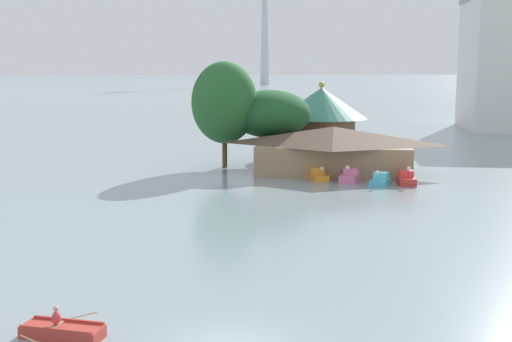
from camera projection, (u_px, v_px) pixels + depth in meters
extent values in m
cube|color=#B7382D|center=(63.00, 332.00, 25.88)|extent=(3.37, 1.46, 0.49)
cube|color=#B7382D|center=(69.00, 320.00, 26.32)|extent=(3.10, 0.43, 0.10)
cube|color=#B7382D|center=(55.00, 330.00, 25.34)|extent=(3.10, 0.43, 0.10)
cube|color=#997F5B|center=(57.00, 325.00, 25.89)|extent=(0.34, 0.97, 0.04)
ellipsoid|color=#BF3F3F|center=(56.00, 318.00, 25.85)|extent=(0.37, 0.47, 0.54)
sphere|color=tan|center=(56.00, 309.00, 25.79)|extent=(0.22, 0.22, 0.22)
cylinder|color=tan|center=(78.00, 317.00, 27.24)|extent=(1.72, 0.23, 0.59)
cube|color=orange|center=(318.00, 177.00, 62.22)|extent=(2.23, 3.12, 0.58)
cube|color=gold|center=(317.00, 170.00, 62.47)|extent=(1.52, 1.59, 0.60)
cylinder|color=orange|center=(322.00, 173.00, 61.04)|extent=(0.14, 0.14, 0.52)
sphere|color=white|center=(322.00, 168.00, 60.97)|extent=(0.34, 0.34, 0.34)
cube|color=pink|center=(350.00, 178.00, 61.36)|extent=(2.18, 3.17, 0.71)
cube|color=pink|center=(351.00, 170.00, 61.59)|extent=(1.56, 1.58, 0.56)
cylinder|color=pink|center=(347.00, 173.00, 60.20)|extent=(0.14, 0.14, 0.58)
sphere|color=white|center=(348.00, 168.00, 60.13)|extent=(0.37, 0.37, 0.37)
cube|color=#4CB7CC|center=(380.00, 182.00, 59.31)|extent=(2.08, 2.68, 0.56)
cube|color=#5DCDE2|center=(381.00, 175.00, 59.48)|extent=(1.48, 1.38, 0.65)
cylinder|color=#4CB7CC|center=(377.00, 178.00, 58.38)|extent=(0.14, 0.14, 0.57)
sphere|color=white|center=(378.00, 173.00, 58.31)|extent=(0.35, 0.35, 0.35)
cube|color=red|center=(406.00, 181.00, 59.81)|extent=(1.66, 2.71, 0.69)
cube|color=#E8423C|center=(406.00, 173.00, 60.03)|extent=(1.34, 1.26, 0.57)
cylinder|color=red|center=(408.00, 175.00, 58.67)|extent=(0.14, 0.14, 0.74)
sphere|color=white|center=(409.00, 169.00, 58.58)|extent=(0.36, 0.36, 0.36)
cube|color=#9E7F5B|center=(333.00, 159.00, 66.01)|extent=(15.17, 7.51, 2.94)
pyramid|color=brown|center=(333.00, 136.00, 65.64)|extent=(16.38, 8.64, 1.79)
cylinder|color=brown|center=(321.00, 138.00, 77.72)|extent=(8.02, 8.02, 4.64)
cone|color=#387F6B|center=(321.00, 103.00, 77.08)|extent=(10.83, 10.83, 3.60)
sphere|color=#B7993D|center=(322.00, 85.00, 76.74)|extent=(0.70, 0.70, 0.70)
cylinder|color=brown|center=(225.00, 155.00, 70.01)|extent=(0.53, 0.53, 2.59)
ellipsoid|color=#28602D|center=(224.00, 103.00, 69.13)|extent=(6.97, 6.97, 8.66)
cylinder|color=brown|center=(270.00, 151.00, 71.40)|extent=(0.59, 0.59, 3.05)
ellipsoid|color=#1E5128|center=(270.00, 114.00, 70.76)|extent=(8.85, 8.85, 5.16)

